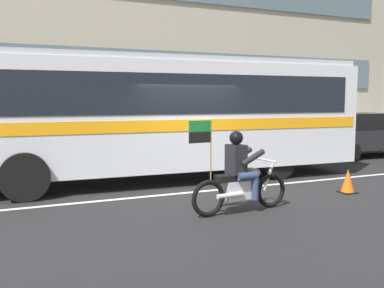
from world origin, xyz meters
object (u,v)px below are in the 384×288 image
motorcycle_with_rider (240,178)px  parked_sedan_curbside (362,134)px  fire_hydrant (24,155)px  traffic_cone (348,182)px  transit_bus (158,109)px

motorcycle_with_rider → parked_sedan_curbside: bearing=32.0°
fire_hydrant → traffic_cone: bearing=-42.7°
traffic_cone → motorcycle_with_rider: bearing=-171.2°
motorcycle_with_rider → parked_sedan_curbside: motorcycle_with_rider is taller
transit_bus → parked_sedan_curbside: size_ratio=2.54×
parked_sedan_curbside → fire_hydrant: 11.89m
transit_bus → traffic_cone: size_ratio=20.07×
transit_bus → traffic_cone: bearing=-43.6°
motorcycle_with_rider → transit_bus: bearing=94.7°
parked_sedan_curbside → fire_hydrant: parked_sedan_curbside is taller
transit_bus → parked_sedan_curbside: bearing=9.2°
fire_hydrant → traffic_cone: (6.68, -6.15, -0.26)m
parked_sedan_curbside → traffic_cone: 6.96m
parked_sedan_curbside → fire_hydrant: size_ratio=5.80×
traffic_cone → parked_sedan_curbside: bearing=42.5°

